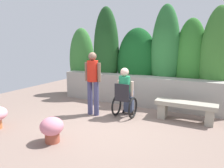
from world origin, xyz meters
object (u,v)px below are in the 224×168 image
person_standing_companion (93,79)px  person_in_wheelchair (125,94)px  stone_bench (185,108)px  flower_pot_purple_near (52,128)px

person_standing_companion → person_in_wheelchair: bearing=6.9°
person_in_wheelchair → person_standing_companion: person_standing_companion is taller
stone_bench → person_standing_companion: person_standing_companion is taller
stone_bench → person_in_wheelchair: size_ratio=1.13×
person_in_wheelchair → flower_pot_purple_near: bearing=-98.8°
stone_bench → person_standing_companion: bearing=-158.8°
person_standing_companion → flower_pot_purple_near: 1.94m
flower_pot_purple_near → stone_bench: bearing=48.6°
person_in_wheelchair → person_standing_companion: bearing=-153.0°
stone_bench → person_standing_companion: size_ratio=0.87×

